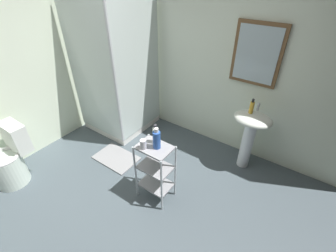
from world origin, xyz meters
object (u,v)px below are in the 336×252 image
(pedestal_sink, at_px, (250,130))
(rinse_cup, at_px, (143,144))
(shampoo_bottle_blue, at_px, (157,139))
(toilet, at_px, (10,161))
(storage_cart, at_px, (155,168))
(lotion_bottle_white, at_px, (156,135))
(bath_mat, at_px, (116,158))
(hand_soap_bottle, at_px, (252,107))
(shower_stall, at_px, (120,103))

(pedestal_sink, xyz_separation_m, rinse_cup, (-0.74, -1.17, 0.21))
(pedestal_sink, xyz_separation_m, shampoo_bottle_blue, (-0.63, -1.09, 0.27))
(toilet, bearing_deg, storage_cart, 27.15)
(rinse_cup, bearing_deg, toilet, -154.03)
(pedestal_sink, xyz_separation_m, toilet, (-2.26, -1.91, -0.26))
(pedestal_sink, relative_size, toilet, 1.07)
(pedestal_sink, xyz_separation_m, lotion_bottle_white, (-0.69, -1.02, 0.26))
(toilet, height_order, bath_mat, toilet)
(toilet, relative_size, shampoo_bottle_blue, 3.17)
(shampoo_bottle_blue, bearing_deg, storage_cart, -161.45)
(rinse_cup, bearing_deg, pedestal_sink, 57.89)
(lotion_bottle_white, height_order, bath_mat, lotion_bottle_white)
(storage_cart, bearing_deg, rinse_cup, -134.53)
(pedestal_sink, relative_size, lotion_bottle_white, 3.63)
(hand_soap_bottle, bearing_deg, lotion_bottle_white, -121.87)
(pedestal_sink, relative_size, rinse_cup, 7.78)
(bath_mat, bearing_deg, shower_stall, 126.48)
(shower_stall, height_order, pedestal_sink, shower_stall)
(lotion_bottle_white, height_order, rinse_cup, lotion_bottle_white)
(hand_soap_bottle, bearing_deg, toilet, -138.97)
(pedestal_sink, height_order, hand_soap_bottle, hand_soap_bottle)
(rinse_cup, distance_m, bath_mat, 1.13)
(hand_soap_bottle, bearing_deg, storage_cart, -118.91)
(toilet, relative_size, hand_soap_bottle, 4.04)
(toilet, relative_size, storage_cart, 1.03)
(bath_mat, bearing_deg, pedestal_sink, 31.39)
(hand_soap_bottle, bearing_deg, bath_mat, -147.53)
(storage_cart, relative_size, lotion_bottle_white, 3.32)
(shampoo_bottle_blue, bearing_deg, hand_soap_bottle, 61.95)
(pedestal_sink, height_order, rinse_cup, rinse_cup)
(storage_cart, relative_size, rinse_cup, 7.11)
(shampoo_bottle_blue, relative_size, rinse_cup, 2.30)
(shower_stall, xyz_separation_m, lotion_bottle_white, (1.28, -0.72, 0.37))
(shampoo_bottle_blue, bearing_deg, lotion_bottle_white, 134.76)
(storage_cart, relative_size, hand_soap_bottle, 3.93)
(shower_stall, distance_m, toilet, 1.65)
(pedestal_sink, bearing_deg, toilet, -139.72)
(storage_cart, xyz_separation_m, shampoo_bottle_blue, (0.03, 0.01, 0.41))
(shower_stall, distance_m, bath_mat, 0.89)
(pedestal_sink, height_order, lotion_bottle_white, lotion_bottle_white)
(rinse_cup, bearing_deg, storage_cart, 45.47)
(bath_mat, bearing_deg, lotion_bottle_white, -7.16)
(shower_stall, distance_m, pedestal_sink, 2.00)
(toilet, height_order, lotion_bottle_white, lotion_bottle_white)
(shampoo_bottle_blue, height_order, bath_mat, shampoo_bottle_blue)
(hand_soap_bottle, bearing_deg, pedestal_sink, -9.41)
(pedestal_sink, height_order, bath_mat, pedestal_sink)
(shower_stall, xyz_separation_m, rinse_cup, (1.23, -0.87, 0.33))
(storage_cart, xyz_separation_m, hand_soap_bottle, (0.61, 1.10, 0.45))
(toilet, bearing_deg, rinse_cup, 25.97)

